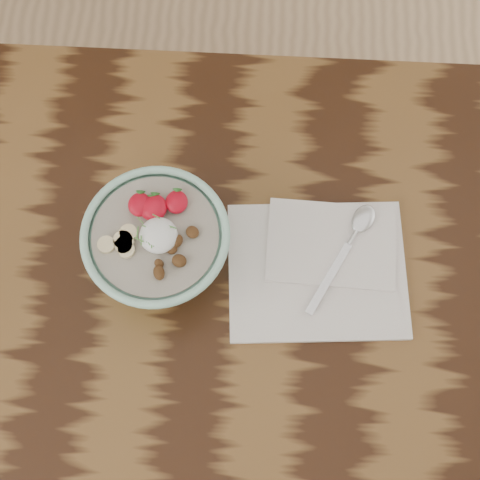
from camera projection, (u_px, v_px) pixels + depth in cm
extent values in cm
cube|color=black|center=(199.00, 310.00, 103.28)|extent=(160.00, 90.00, 4.00)
cylinder|color=#A2DAC2|center=(163.00, 258.00, 103.17)|extent=(9.26, 9.26, 1.32)
torus|color=#A2DAC2|center=(155.00, 235.00, 92.93)|extent=(21.05, 21.05, 1.21)
cylinder|color=#ACA18F|center=(156.00, 237.00, 93.56)|extent=(17.85, 17.85, 1.10)
ellipsoid|color=white|center=(159.00, 235.00, 91.94)|extent=(5.33, 5.33, 2.93)
ellipsoid|color=#B7081A|center=(177.00, 202.00, 93.67)|extent=(3.19, 3.51, 1.76)
cone|color=#286623|center=(177.00, 192.00, 93.84)|extent=(1.40, 1.03, 1.52)
ellipsoid|color=#B7081A|center=(151.00, 209.00, 93.36)|extent=(3.15, 3.47, 1.73)
cone|color=#286623|center=(152.00, 199.00, 93.53)|extent=(1.40, 1.03, 1.52)
ellipsoid|color=#B7081A|center=(140.00, 205.00, 93.52)|extent=(3.28, 3.61, 1.81)
cone|color=#286623|center=(140.00, 194.00, 93.71)|extent=(1.40, 1.03, 1.52)
ellipsoid|color=#B7081A|center=(154.00, 208.00, 93.27)|extent=(3.64, 4.01, 2.00)
cone|color=#286623|center=(155.00, 196.00, 93.51)|extent=(1.40, 1.03, 1.52)
cylinder|color=beige|center=(126.00, 242.00, 92.29)|extent=(2.23, 2.23, 0.70)
cylinder|color=beige|center=(123.00, 240.00, 92.38)|extent=(2.71, 2.71, 0.70)
cylinder|color=beige|center=(128.00, 233.00, 92.72)|extent=(2.48, 2.48, 0.70)
cylinder|color=beige|center=(126.00, 250.00, 91.93)|extent=(2.34, 2.34, 0.70)
cylinder|color=beige|center=(124.00, 246.00, 92.14)|extent=(2.50, 2.50, 0.70)
cylinder|color=beige|center=(106.00, 245.00, 92.18)|extent=(2.44, 2.44, 0.70)
ellipsoid|color=brown|center=(159.00, 263.00, 91.21)|extent=(1.86, 1.84, 1.00)
ellipsoid|color=brown|center=(177.00, 241.00, 92.05)|extent=(1.97, 2.30, 1.43)
ellipsoid|color=brown|center=(159.00, 273.00, 90.53)|extent=(2.06, 2.49, 1.61)
ellipsoid|color=brown|center=(179.00, 261.00, 91.09)|extent=(2.59, 2.44, 1.51)
ellipsoid|color=brown|center=(165.00, 246.00, 91.77)|extent=(2.84, 2.86, 1.56)
ellipsoid|color=brown|center=(172.00, 248.00, 91.84)|extent=(1.68, 1.83, 0.87)
ellipsoid|color=brown|center=(192.00, 232.00, 92.46)|extent=(2.62, 2.59, 1.00)
cylinder|color=#55933E|center=(147.00, 228.00, 91.27)|extent=(1.65, 0.81, 0.24)
cylinder|color=#55933E|center=(154.00, 227.00, 91.28)|extent=(0.50, 1.83, 0.24)
cylinder|color=#55933E|center=(156.00, 216.00, 91.80)|extent=(1.14, 0.69, 0.22)
cylinder|color=#55933E|center=(171.00, 227.00, 91.31)|extent=(1.49, 0.62, 0.23)
cylinder|color=#55933E|center=(140.00, 220.00, 91.61)|extent=(1.08, 1.04, 0.23)
cylinder|color=#55933E|center=(139.00, 240.00, 90.72)|extent=(1.38, 0.69, 0.23)
cylinder|color=#55933E|center=(141.00, 240.00, 90.68)|extent=(0.34, 1.43, 0.23)
cylinder|color=#55933E|center=(152.00, 236.00, 90.90)|extent=(1.28, 0.60, 0.22)
cylinder|color=#55933E|center=(151.00, 237.00, 90.82)|extent=(1.29, 1.58, 0.24)
cylinder|color=#55933E|center=(138.00, 232.00, 91.05)|extent=(0.22, 1.76, 0.24)
cylinder|color=#55933E|center=(152.00, 244.00, 90.54)|extent=(0.20, 1.26, 0.22)
cylinder|color=#55933E|center=(168.00, 228.00, 91.24)|extent=(1.37, 0.73, 0.23)
cylinder|color=#55933E|center=(147.00, 241.00, 90.66)|extent=(0.94, 1.28, 0.23)
cylinder|color=#55933E|center=(155.00, 243.00, 90.58)|extent=(0.37, 1.17, 0.22)
cube|color=white|center=(317.00, 271.00, 102.65)|extent=(28.64, 23.81, 1.04)
cube|color=white|center=(331.00, 244.00, 103.15)|extent=(20.25, 14.20, 0.63)
cube|color=silver|center=(329.00, 279.00, 100.87)|extent=(7.03, 11.72, 0.38)
cylinder|color=silver|center=(354.00, 235.00, 102.85)|extent=(2.24, 3.27, 0.77)
ellipsoid|color=silver|center=(363.00, 219.00, 103.58)|extent=(5.35, 6.04, 1.05)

